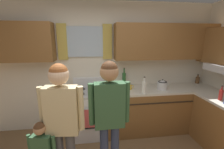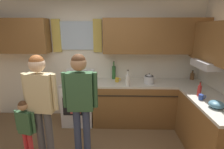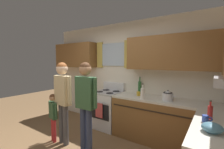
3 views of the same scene
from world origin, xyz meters
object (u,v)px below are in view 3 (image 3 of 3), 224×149
(bottle_milk_white, at_px, (143,93))
(adult_in_plaid, at_px, (86,96))
(mixing_bowl, at_px, (212,128))
(bottle_wine_green, at_px, (140,87))
(adult_holding_child, at_px, (63,93))
(small_child, at_px, (53,112))
(mug_cobalt_blue, at_px, (206,119))
(stovetop_kettle, at_px, (168,96))
(mug_mustard_yellow, at_px, (139,94))
(stove_oven, at_px, (108,109))
(bottle_sauce_red, at_px, (210,112))

(bottle_milk_white, height_order, adult_in_plaid, adult_in_plaid)
(bottle_milk_white, relative_size, mixing_bowl, 1.50)
(bottle_wine_green, xyz_separation_m, adult_holding_child, (-1.02, -1.37, -0.03))
(bottle_wine_green, height_order, small_child, bottle_wine_green)
(mug_cobalt_blue, relative_size, stovetop_kettle, 0.42)
(mug_cobalt_blue, height_order, stovetop_kettle, stovetop_kettle)
(mug_mustard_yellow, relative_size, mixing_bowl, 0.58)
(mug_cobalt_blue, bearing_deg, bottle_milk_white, 150.13)
(mixing_bowl, bearing_deg, bottle_milk_white, 142.19)
(stove_oven, distance_m, bottle_sauce_red, 2.33)
(stovetop_kettle, bearing_deg, stove_oven, 177.34)
(bottle_milk_white, relative_size, small_child, 0.32)
(mug_mustard_yellow, bearing_deg, mug_cobalt_blue, -34.09)
(mug_cobalt_blue, distance_m, adult_holding_child, 2.41)
(mug_mustard_yellow, height_order, mug_cobalt_blue, mug_mustard_yellow)
(bottle_milk_white, distance_m, mug_mustard_yellow, 0.32)
(stove_oven, relative_size, bottle_wine_green, 2.79)
(bottle_milk_white, xyz_separation_m, adult_in_plaid, (-0.74, -0.83, 0.01))
(stove_oven, distance_m, stovetop_kettle, 1.55)
(stove_oven, bearing_deg, bottle_sauce_red, -18.20)
(stovetop_kettle, xyz_separation_m, small_child, (-1.97, -1.13, -0.37))
(stovetop_kettle, height_order, adult_holding_child, adult_holding_child)
(mixing_bowl, bearing_deg, stove_oven, 152.32)
(bottle_milk_white, relative_size, adult_in_plaid, 0.19)
(mug_cobalt_blue, bearing_deg, adult_holding_child, -173.67)
(mug_mustard_yellow, distance_m, mug_cobalt_blue, 1.57)
(adult_holding_child, bearing_deg, mug_cobalt_blue, 6.33)
(mug_mustard_yellow, relative_size, small_child, 0.12)
(mixing_bowl, relative_size, adult_in_plaid, 0.13)
(adult_holding_child, height_order, small_child, adult_holding_child)
(stove_oven, xyz_separation_m, bottle_milk_white, (1.01, -0.24, 0.55))
(stove_oven, relative_size, adult_holding_child, 0.68)
(small_child, bearing_deg, stovetop_kettle, 29.95)
(stove_oven, height_order, mug_mustard_yellow, stove_oven)
(bottle_wine_green, xyz_separation_m, small_child, (-1.25, -1.43, -0.43))
(bottle_sauce_red, relative_size, small_child, 0.25)
(adult_in_plaid, xyz_separation_m, small_child, (-0.79, -0.13, -0.41))
(stovetop_kettle, bearing_deg, mug_mustard_yellow, 173.05)
(mug_cobalt_blue, bearing_deg, mixing_bowl, -75.26)
(bottle_milk_white, xyz_separation_m, mug_cobalt_blue, (1.10, -0.63, -0.08))
(stovetop_kettle, relative_size, mixing_bowl, 1.32)
(bottle_sauce_red, relative_size, mixing_bowl, 1.18)
(bottle_wine_green, height_order, mug_mustard_yellow, bottle_wine_green)
(bottle_sauce_red, distance_m, mug_cobalt_blue, 0.17)
(bottle_wine_green, bearing_deg, mixing_bowl, -43.67)
(bottle_sauce_red, distance_m, small_child, 2.74)
(stove_oven, bearing_deg, small_child, -113.12)
(bottle_milk_white, bearing_deg, stove_oven, 166.90)
(mug_mustard_yellow, xyz_separation_m, mug_cobalt_blue, (1.30, -0.88, -0.00))
(small_child, bearing_deg, bottle_sauce_red, 10.46)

